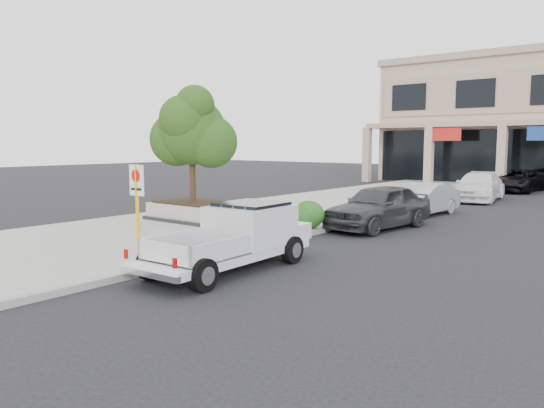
{
  "coord_description": "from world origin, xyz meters",
  "views": [
    {
      "loc": [
        8.09,
        -9.9,
        2.98
      ],
      "look_at": [
        -1.04,
        1.5,
        1.3
      ],
      "focal_mm": 35.0,
      "sensor_mm": 36.0,
      "label": 1
    }
  ],
  "objects_px": {
    "no_parking_sign": "(137,197)",
    "curb_car_a": "(379,206)",
    "pickup_truck": "(227,238)",
    "curb_car_d": "(517,181)",
    "curb_car_b": "(423,199)",
    "curb_car_c": "(478,187)",
    "planter": "(193,211)",
    "planter_tree": "(197,131)"
  },
  "relations": [
    {
      "from": "planter_tree",
      "to": "no_parking_sign",
      "type": "relative_size",
      "value": 1.74
    },
    {
      "from": "curb_car_b",
      "to": "curb_car_c",
      "type": "distance_m",
      "value": 7.27
    },
    {
      "from": "planter",
      "to": "curb_car_c",
      "type": "bearing_deg",
      "value": 68.85
    },
    {
      "from": "curb_car_d",
      "to": "planter_tree",
      "type": "bearing_deg",
      "value": -103.95
    },
    {
      "from": "curb_car_a",
      "to": "no_parking_sign",
      "type": "bearing_deg",
      "value": -99.1
    },
    {
      "from": "planter",
      "to": "no_parking_sign",
      "type": "height_order",
      "value": "no_parking_sign"
    },
    {
      "from": "pickup_truck",
      "to": "curb_car_c",
      "type": "height_order",
      "value": "pickup_truck"
    },
    {
      "from": "curb_car_a",
      "to": "planter",
      "type": "bearing_deg",
      "value": -144.18
    },
    {
      "from": "planter_tree",
      "to": "planter",
      "type": "bearing_deg",
      "value": -131.03
    },
    {
      "from": "planter",
      "to": "curb_car_c",
      "type": "relative_size",
      "value": 0.64
    },
    {
      "from": "pickup_truck",
      "to": "curb_car_b",
      "type": "bearing_deg",
      "value": 89.31
    },
    {
      "from": "pickup_truck",
      "to": "curb_car_d",
      "type": "height_order",
      "value": "pickup_truck"
    },
    {
      "from": "planter",
      "to": "planter_tree",
      "type": "distance_m",
      "value": 2.95
    },
    {
      "from": "no_parking_sign",
      "to": "planter_tree",
      "type": "bearing_deg",
      "value": 122.45
    },
    {
      "from": "no_parking_sign",
      "to": "pickup_truck",
      "type": "xyz_separation_m",
      "value": [
        2.56,
        0.59,
        -0.86
      ]
    },
    {
      "from": "curb_car_c",
      "to": "no_parking_sign",
      "type": "bearing_deg",
      "value": -102.57
    },
    {
      "from": "no_parking_sign",
      "to": "curb_car_a",
      "type": "height_order",
      "value": "no_parking_sign"
    },
    {
      "from": "planter_tree",
      "to": "curb_car_c",
      "type": "height_order",
      "value": "planter_tree"
    },
    {
      "from": "curb_car_a",
      "to": "curb_car_c",
      "type": "bearing_deg",
      "value": 98.01
    },
    {
      "from": "planter_tree",
      "to": "curb_car_b",
      "type": "distance_m",
      "value": 9.66
    },
    {
      "from": "curb_car_a",
      "to": "curb_car_b",
      "type": "xyz_separation_m",
      "value": [
        -0.18,
        4.25,
        -0.11
      ]
    },
    {
      "from": "no_parking_sign",
      "to": "curb_car_c",
      "type": "height_order",
      "value": "no_parking_sign"
    },
    {
      "from": "pickup_truck",
      "to": "curb_car_a",
      "type": "height_order",
      "value": "curb_car_a"
    },
    {
      "from": "no_parking_sign",
      "to": "pickup_truck",
      "type": "distance_m",
      "value": 2.77
    },
    {
      "from": "curb_car_a",
      "to": "curb_car_c",
      "type": "xyz_separation_m",
      "value": [
        -0.21,
        11.51,
        -0.05
      ]
    },
    {
      "from": "planter",
      "to": "pickup_truck",
      "type": "xyz_separation_m",
      "value": [
        6.07,
        -4.57,
        0.3
      ]
    },
    {
      "from": "pickup_truck",
      "to": "curb_car_c",
      "type": "distance_m",
      "value": 19.36
    },
    {
      "from": "no_parking_sign",
      "to": "curb_car_b",
      "type": "bearing_deg",
      "value": 79.98
    },
    {
      "from": "pickup_truck",
      "to": "no_parking_sign",
      "type": "bearing_deg",
      "value": -169.27
    },
    {
      "from": "curb_car_d",
      "to": "no_parking_sign",
      "type": "bearing_deg",
      "value": -93.88
    },
    {
      "from": "planter_tree",
      "to": "curb_car_a",
      "type": "distance_m",
      "value": 7.09
    },
    {
      "from": "curb_car_b",
      "to": "curb_car_a",
      "type": "bearing_deg",
      "value": -82.25
    },
    {
      "from": "planter_tree",
      "to": "curb_car_a",
      "type": "relative_size",
      "value": 0.87
    },
    {
      "from": "planter",
      "to": "curb_car_b",
      "type": "height_order",
      "value": "curb_car_b"
    },
    {
      "from": "no_parking_sign",
      "to": "curb_car_d",
      "type": "bearing_deg",
      "value": 84.71
    },
    {
      "from": "planter",
      "to": "curb_car_b",
      "type": "relative_size",
      "value": 0.78
    },
    {
      "from": "curb_car_a",
      "to": "pickup_truck",
      "type": "bearing_deg",
      "value": -82.02
    },
    {
      "from": "curb_car_c",
      "to": "curb_car_a",
      "type": "bearing_deg",
      "value": -95.18
    },
    {
      "from": "curb_car_a",
      "to": "curb_car_c",
      "type": "relative_size",
      "value": 0.91
    },
    {
      "from": "curb_car_a",
      "to": "curb_car_d",
      "type": "relative_size",
      "value": 0.93
    },
    {
      "from": "curb_car_c",
      "to": "planter_tree",
      "type": "bearing_deg",
      "value": -117.14
    },
    {
      "from": "pickup_truck",
      "to": "curb_car_d",
      "type": "distance_m",
      "value": 25.97
    }
  ]
}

